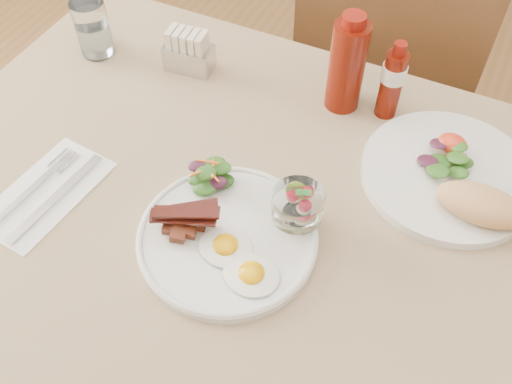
# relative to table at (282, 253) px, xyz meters

# --- Properties ---
(table) EXTENTS (1.33, 0.88, 0.75)m
(table) POSITION_rel_table_xyz_m (0.00, 0.00, 0.00)
(table) COLOR brown
(table) RESTS_ON ground
(chair_far) EXTENTS (0.42, 0.42, 0.93)m
(chair_far) POSITION_rel_table_xyz_m (0.00, 0.66, -0.14)
(chair_far) COLOR brown
(chair_far) RESTS_ON ground
(main_plate) EXTENTS (0.28, 0.28, 0.02)m
(main_plate) POSITION_rel_table_xyz_m (-0.06, -0.07, 0.10)
(main_plate) COLOR white
(main_plate) RESTS_ON table
(fried_eggs) EXTENTS (0.15, 0.12, 0.02)m
(fried_eggs) POSITION_rel_table_xyz_m (-0.03, -0.10, 0.11)
(fried_eggs) COLOR white
(fried_eggs) RESTS_ON main_plate
(bacon_potato_pile) EXTENTS (0.11, 0.08, 0.05)m
(bacon_potato_pile) POSITION_rel_table_xyz_m (-0.13, -0.09, 0.13)
(bacon_potato_pile) COLOR maroon
(bacon_potato_pile) RESTS_ON main_plate
(side_salad) EXTENTS (0.08, 0.08, 0.04)m
(side_salad) POSITION_rel_table_xyz_m (-0.14, 0.01, 0.12)
(side_salad) COLOR #1C4E14
(side_salad) RESTS_ON main_plate
(fruit_cup) EXTENTS (0.08, 0.08, 0.08)m
(fruit_cup) POSITION_rel_table_xyz_m (0.02, -0.00, 0.15)
(fruit_cup) COLOR white
(fruit_cup) RESTS_ON main_plate
(second_plate) EXTENTS (0.29, 0.29, 0.07)m
(second_plate) POSITION_rel_table_xyz_m (0.23, 0.19, 0.11)
(second_plate) COLOR white
(second_plate) RESTS_ON table
(ketchup_bottle) EXTENTS (0.08, 0.08, 0.19)m
(ketchup_bottle) POSITION_rel_table_xyz_m (-0.02, 0.30, 0.18)
(ketchup_bottle) COLOR #5A0F05
(ketchup_bottle) RESTS_ON table
(hot_sauce_bottle) EXTENTS (0.05, 0.05, 0.16)m
(hot_sauce_bottle) POSITION_rel_table_xyz_m (0.07, 0.31, 0.16)
(hot_sauce_bottle) COLOR #5A0F05
(hot_sauce_bottle) RESTS_ON table
(sugar_caddy) EXTENTS (0.10, 0.06, 0.09)m
(sugar_caddy) POSITION_rel_table_xyz_m (-0.32, 0.27, 0.13)
(sugar_caddy) COLOR #BCBBC0
(sugar_caddy) RESTS_ON table
(water_glass) EXTENTS (0.07, 0.07, 0.12)m
(water_glass) POSITION_rel_table_xyz_m (-0.52, 0.23, 0.14)
(water_glass) COLOR white
(water_glass) RESTS_ON table
(napkin_cutlery) EXTENTS (0.14, 0.23, 0.01)m
(napkin_cutlery) POSITION_rel_table_xyz_m (-0.38, -0.12, 0.09)
(napkin_cutlery) COLOR white
(napkin_cutlery) RESTS_ON table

